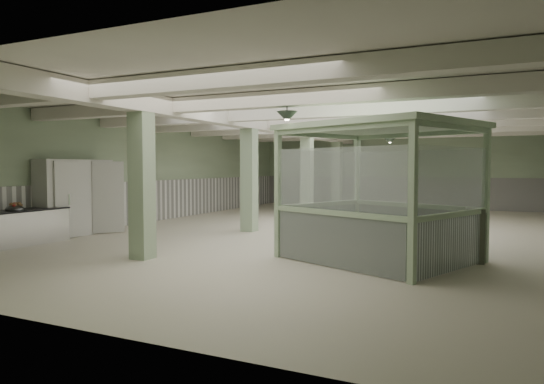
% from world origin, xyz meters
% --- Properties ---
extents(floor, '(20.00, 20.00, 0.00)m').
position_xyz_m(floor, '(0.00, 0.00, 0.00)').
color(floor, beige).
rests_on(floor, ground).
extents(ceiling, '(14.00, 20.00, 0.02)m').
position_xyz_m(ceiling, '(0.00, 0.00, 3.60)').
color(ceiling, white).
rests_on(ceiling, wall_back).
extents(wall_back, '(14.00, 0.02, 3.60)m').
position_xyz_m(wall_back, '(0.00, 10.00, 1.80)').
color(wall_back, '#A2BA95').
rests_on(wall_back, floor).
extents(wall_front, '(14.00, 0.02, 3.60)m').
position_xyz_m(wall_front, '(0.00, -10.00, 1.80)').
color(wall_front, '#A2BA95').
rests_on(wall_front, floor).
extents(wall_left, '(0.02, 20.00, 3.60)m').
position_xyz_m(wall_left, '(-7.00, 0.00, 1.80)').
color(wall_left, '#A2BA95').
rests_on(wall_left, floor).
extents(wainscot_left, '(0.05, 19.90, 1.50)m').
position_xyz_m(wainscot_left, '(-6.97, 0.00, 0.75)').
color(wainscot_left, white).
rests_on(wainscot_left, floor).
extents(wainscot_back, '(13.90, 0.05, 1.50)m').
position_xyz_m(wainscot_back, '(0.00, 9.97, 0.75)').
color(wainscot_back, white).
rests_on(wainscot_back, floor).
extents(girder, '(0.45, 19.90, 0.40)m').
position_xyz_m(girder, '(-2.50, 0.00, 3.38)').
color(girder, silver).
rests_on(girder, ceiling).
extents(beam_a, '(13.90, 0.35, 0.32)m').
position_xyz_m(beam_a, '(0.00, -7.50, 3.42)').
color(beam_a, silver).
rests_on(beam_a, ceiling).
extents(beam_b, '(13.90, 0.35, 0.32)m').
position_xyz_m(beam_b, '(0.00, -5.00, 3.42)').
color(beam_b, silver).
rests_on(beam_b, ceiling).
extents(beam_c, '(13.90, 0.35, 0.32)m').
position_xyz_m(beam_c, '(0.00, -2.50, 3.42)').
color(beam_c, silver).
rests_on(beam_c, ceiling).
extents(beam_d, '(13.90, 0.35, 0.32)m').
position_xyz_m(beam_d, '(0.00, 0.00, 3.42)').
color(beam_d, silver).
rests_on(beam_d, ceiling).
extents(beam_e, '(13.90, 0.35, 0.32)m').
position_xyz_m(beam_e, '(0.00, 2.50, 3.42)').
color(beam_e, silver).
rests_on(beam_e, ceiling).
extents(beam_f, '(13.90, 0.35, 0.32)m').
position_xyz_m(beam_f, '(0.00, 5.00, 3.42)').
color(beam_f, silver).
rests_on(beam_f, ceiling).
extents(beam_g, '(13.90, 0.35, 0.32)m').
position_xyz_m(beam_g, '(0.00, 7.50, 3.42)').
color(beam_g, silver).
rests_on(beam_g, ceiling).
extents(column_a, '(0.42, 0.42, 3.60)m').
position_xyz_m(column_a, '(-2.50, -6.00, 1.80)').
color(column_a, '#9CB693').
rests_on(column_a, floor).
extents(column_b, '(0.42, 0.42, 3.60)m').
position_xyz_m(column_b, '(-2.50, -1.00, 1.80)').
color(column_b, '#9CB693').
rests_on(column_b, floor).
extents(column_c, '(0.42, 0.42, 3.60)m').
position_xyz_m(column_c, '(-2.50, 4.00, 1.80)').
color(column_c, '#9CB693').
rests_on(column_c, floor).
extents(column_d, '(0.42, 0.42, 3.60)m').
position_xyz_m(column_d, '(-2.50, 8.00, 1.80)').
color(column_d, '#9CB693').
rests_on(column_d, floor).
extents(pendant_front, '(0.44, 0.44, 0.22)m').
position_xyz_m(pendant_front, '(0.50, -5.00, 3.05)').
color(pendant_front, '#304032').
rests_on(pendant_front, ceiling).
extents(pendant_mid, '(0.44, 0.44, 0.22)m').
position_xyz_m(pendant_mid, '(0.50, 0.50, 3.05)').
color(pendant_mid, '#304032').
rests_on(pendant_mid, ceiling).
extents(pendant_back, '(0.44, 0.44, 0.22)m').
position_xyz_m(pendant_back, '(0.50, 5.50, 3.05)').
color(pendant_back, '#304032').
rests_on(pendant_back, ceiling).
extents(veg_colander, '(0.54, 0.54, 0.20)m').
position_xyz_m(veg_colander, '(-6.48, -6.08, 1.00)').
color(veg_colander, '#3F4044').
rests_on(veg_colander, prep_counter).
extents(walkin_cooler, '(1.07, 2.44, 2.24)m').
position_xyz_m(walkin_cooler, '(-6.62, -4.00, 1.12)').
color(walkin_cooler, silver).
rests_on(walkin_cooler, floor).
extents(guard_booth, '(4.52, 4.22, 2.93)m').
position_xyz_m(guard_booth, '(2.19, -3.92, 1.94)').
color(guard_booth, '#A8C49D').
rests_on(guard_booth, floor).
extents(filing_cabinet, '(0.42, 0.56, 1.14)m').
position_xyz_m(filing_cabinet, '(4.08, -3.33, 0.57)').
color(filing_cabinet, '#606453').
rests_on(filing_cabinet, floor).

